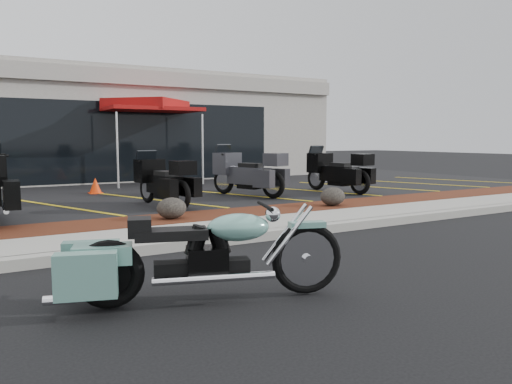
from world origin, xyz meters
TOP-DOWN VIEW (x-y plane):
  - ground at (0.00, 0.00)m, footprint 90.00×90.00m
  - curb at (0.00, 0.90)m, footprint 24.00×0.25m
  - sidewalk at (0.00, 1.60)m, footprint 24.00×1.20m
  - mulch_bed at (0.00, 2.80)m, footprint 24.00×1.20m
  - upper_lot at (0.00, 8.20)m, footprint 26.00×9.60m
  - dealership_building at (0.00, 14.47)m, footprint 18.00×8.16m
  - boulder_mid at (-0.70, 2.70)m, footprint 0.55×0.46m
  - boulder_right at (2.97, 2.61)m, footprint 0.57×0.47m
  - hero_cruiser at (-0.91, -1.74)m, footprint 2.88×1.52m
  - touring_black_mid at (-0.33, 5.18)m, footprint 1.10×2.16m
  - touring_grey at (2.00, 5.96)m, footprint 1.61×2.42m
  - touring_black_rear at (4.75, 5.54)m, footprint 1.15×2.27m
  - traffic_cone at (-0.92, 7.79)m, footprint 0.36×0.36m
  - popup_canopy at (1.35, 10.23)m, footprint 3.80×3.80m

SIDE VIEW (x-z plane):
  - ground at x=0.00m, z-range 0.00..0.00m
  - curb at x=0.00m, z-range 0.00..0.15m
  - sidewalk at x=0.00m, z-range 0.00..0.15m
  - upper_lot at x=0.00m, z-range 0.00..0.15m
  - mulch_bed at x=0.00m, z-range 0.00..0.16m
  - boulder_mid at x=-0.70m, z-range 0.16..0.55m
  - traffic_cone at x=-0.92m, z-range 0.15..0.57m
  - boulder_right at x=2.97m, z-range 0.16..0.56m
  - hero_cruiser at x=-0.91m, z-range 0.00..0.99m
  - touring_black_mid at x=-0.33m, z-range 0.15..1.35m
  - touring_black_rear at x=4.75m, z-range 0.15..1.42m
  - touring_grey at x=2.00m, z-range 0.15..1.47m
  - dealership_building at x=0.00m, z-range 0.01..4.01m
  - popup_canopy at x=1.35m, z-range 1.26..3.98m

